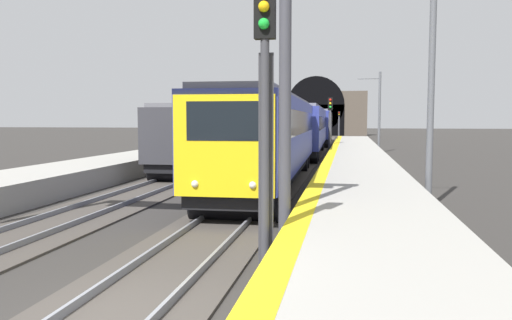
# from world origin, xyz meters

# --- Properties ---
(platform_right) EXTENTS (112.00, 3.54, 0.95)m
(platform_right) POSITION_xyz_m (0.00, -4.03, 0.47)
(platform_right) COLOR #9E9B93
(platform_right) RESTS_ON ground_plane
(platform_right_edge_strip) EXTENTS (112.00, 0.50, 0.01)m
(platform_right_edge_strip) POSITION_xyz_m (0.00, -2.50, 0.95)
(platform_right_edge_strip) COLOR yellow
(platform_right_edge_strip) RESTS_ON platform_right
(train_main_approaching) EXTENTS (58.05, 3.30, 4.07)m
(train_main_approaching) POSITION_xyz_m (35.41, -0.00, 2.33)
(train_main_approaching) COLOR navy
(train_main_approaching) RESTS_ON ground_plane
(train_adjacent_platform) EXTENTS (59.76, 2.95, 3.77)m
(train_adjacent_platform) POSITION_xyz_m (45.08, 4.77, 2.14)
(train_adjacent_platform) COLOR #333338
(train_adjacent_platform) RESTS_ON ground_plane
(railway_signal_near) EXTENTS (0.39, 0.38, 5.53)m
(railway_signal_near) POSITION_xyz_m (2.34, -1.98, 3.33)
(railway_signal_near) COLOR #38383D
(railway_signal_near) RESTS_ON ground_plane
(railway_signal_mid) EXTENTS (0.39, 0.38, 4.82)m
(railway_signal_mid) POSITION_xyz_m (36.28, -1.98, 2.94)
(railway_signal_mid) COLOR #4C4C54
(railway_signal_mid) RESTS_ON ground_plane
(railway_signal_far) EXTENTS (0.39, 0.38, 4.26)m
(railway_signal_far) POSITION_xyz_m (77.40, -1.98, 2.54)
(railway_signal_far) COLOR #4C4C54
(railway_signal_far) RESTS_ON ground_plane
(overhead_signal_gantry) EXTENTS (0.70, 9.16, 7.18)m
(overhead_signal_gantry) POSITION_xyz_m (4.77, 2.38, 5.46)
(overhead_signal_gantry) COLOR #3F3F47
(overhead_signal_gantry) RESTS_ON ground_plane
(tunnel_portal) EXTENTS (2.45, 18.37, 10.77)m
(tunnel_portal) POSITION_xyz_m (87.49, 2.38, 4.05)
(tunnel_portal) COLOR #51473D
(tunnel_portal) RESTS_ON ground_plane
(catenary_mast_near) EXTENTS (0.22, 2.05, 7.21)m
(catenary_mast_near) POSITION_xyz_m (39.90, -6.16, 3.71)
(catenary_mast_near) COLOR #595B60
(catenary_mast_near) RESTS_ON ground_plane
(catenary_mast_far) EXTENTS (0.22, 2.31, 7.83)m
(catenary_mast_far) POSITION_xyz_m (11.05, -6.16, 4.03)
(catenary_mast_far) COLOR #595B60
(catenary_mast_far) RESTS_ON ground_plane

